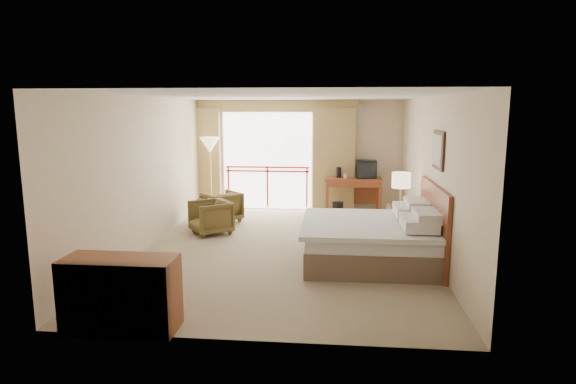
# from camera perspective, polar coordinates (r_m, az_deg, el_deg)

# --- Properties ---
(floor) EXTENTS (7.00, 7.00, 0.00)m
(floor) POSITION_cam_1_polar(r_m,az_deg,el_deg) (8.73, -0.32, -6.73)
(floor) COLOR gray
(floor) RESTS_ON ground
(ceiling) EXTENTS (7.00, 7.00, 0.00)m
(ceiling) POSITION_cam_1_polar(r_m,az_deg,el_deg) (8.36, -0.34, 11.28)
(ceiling) COLOR white
(ceiling) RESTS_ON wall_back
(wall_back) EXTENTS (5.00, 0.00, 5.00)m
(wall_back) POSITION_cam_1_polar(r_m,az_deg,el_deg) (11.90, 1.37, 4.37)
(wall_back) COLOR beige
(wall_back) RESTS_ON ground
(wall_front) EXTENTS (5.00, 0.00, 5.00)m
(wall_front) POSITION_cam_1_polar(r_m,az_deg,el_deg) (5.03, -4.35, -3.35)
(wall_front) COLOR beige
(wall_front) RESTS_ON ground
(wall_left) EXTENTS (0.00, 7.00, 7.00)m
(wall_left) POSITION_cam_1_polar(r_m,az_deg,el_deg) (9.04, -16.31, 2.20)
(wall_left) COLOR beige
(wall_left) RESTS_ON ground
(wall_right) EXTENTS (0.00, 7.00, 7.00)m
(wall_right) POSITION_cam_1_polar(r_m,az_deg,el_deg) (8.56, 16.57, 1.78)
(wall_right) COLOR beige
(wall_right) RESTS_ON ground
(balcony_door) EXTENTS (2.40, 0.00, 2.40)m
(balcony_door) POSITION_cam_1_polar(r_m,az_deg,el_deg) (11.98, -2.46, 3.68)
(balcony_door) COLOR white
(balcony_door) RESTS_ON wall_back
(balcony_railing) EXTENTS (2.09, 0.03, 1.02)m
(balcony_railing) POSITION_cam_1_polar(r_m,az_deg,el_deg) (12.01, -2.46, 1.83)
(balcony_railing) COLOR red
(balcony_railing) RESTS_ON wall_back
(curtain_left) EXTENTS (1.00, 0.26, 2.50)m
(curtain_left) POSITION_cam_1_polar(r_m,az_deg,el_deg) (12.19, -10.27, 3.87)
(curtain_left) COLOR olive
(curtain_left) RESTS_ON wall_back
(curtain_right) EXTENTS (1.00, 0.26, 2.50)m
(curtain_right) POSITION_cam_1_polar(r_m,az_deg,el_deg) (11.74, 5.47, 3.76)
(curtain_right) COLOR olive
(curtain_right) RESTS_ON wall_back
(valance) EXTENTS (4.40, 0.22, 0.28)m
(valance) POSITION_cam_1_polar(r_m,az_deg,el_deg) (11.81, -2.58, 10.15)
(valance) COLOR olive
(valance) RESTS_ON wall_back
(hvac_vent) EXTENTS (0.50, 0.04, 0.50)m
(hvac_vent) POSITION_cam_1_polar(r_m,az_deg,el_deg) (11.80, 7.77, 9.10)
(hvac_vent) COLOR silver
(hvac_vent) RESTS_ON wall_back
(bed) EXTENTS (2.13, 2.06, 0.97)m
(bed) POSITION_cam_1_polar(r_m,az_deg,el_deg) (8.03, 9.97, -5.57)
(bed) COLOR brown
(bed) RESTS_ON floor
(headboard) EXTENTS (0.06, 2.10, 1.30)m
(headboard) POSITION_cam_1_polar(r_m,az_deg,el_deg) (8.10, 16.85, -3.72)
(headboard) COLOR maroon
(headboard) RESTS_ON wall_right
(framed_art) EXTENTS (0.04, 0.72, 0.60)m
(framed_art) POSITION_cam_1_polar(r_m,az_deg,el_deg) (7.92, 17.37, 4.75)
(framed_art) COLOR black
(framed_art) RESTS_ON wall_right
(nightstand) EXTENTS (0.47, 0.55, 0.63)m
(nightstand) POSITION_cam_1_polar(r_m,az_deg,el_deg) (9.60, 13.12, -3.51)
(nightstand) COLOR maroon
(nightstand) RESTS_ON floor
(table_lamp) EXTENTS (0.36, 0.36, 0.63)m
(table_lamp) POSITION_cam_1_polar(r_m,az_deg,el_deg) (9.50, 13.27, 1.30)
(table_lamp) COLOR tan
(table_lamp) RESTS_ON nightstand
(phone) EXTENTS (0.20, 0.17, 0.08)m
(phone) POSITION_cam_1_polar(r_m,az_deg,el_deg) (9.37, 13.02, -1.61)
(phone) COLOR black
(phone) RESTS_ON nightstand
(desk) EXTENTS (1.33, 0.64, 0.87)m
(desk) POSITION_cam_1_polar(r_m,az_deg,el_deg) (11.62, 7.72, 0.80)
(desk) COLOR maroon
(desk) RESTS_ON floor
(tv) EXTENTS (0.47, 0.37, 0.42)m
(tv) POSITION_cam_1_polar(r_m,az_deg,el_deg) (11.51, 9.28, 2.68)
(tv) COLOR black
(tv) RESTS_ON desk
(coffee_maker) EXTENTS (0.15, 0.15, 0.25)m
(coffee_maker) POSITION_cam_1_polar(r_m,az_deg,el_deg) (11.51, 6.03, 2.33)
(coffee_maker) COLOR black
(coffee_maker) RESTS_ON desk
(cup) EXTENTS (0.09, 0.09, 0.10)m
(cup) POSITION_cam_1_polar(r_m,az_deg,el_deg) (11.47, 6.77, 1.91)
(cup) COLOR white
(cup) RESTS_ON desk
(wastebasket) EXTENTS (0.33, 0.33, 0.32)m
(wastebasket) POSITION_cam_1_polar(r_m,az_deg,el_deg) (11.37, 5.92, -2.00)
(wastebasket) COLOR black
(wastebasket) RESTS_ON floor
(armchair_far) EXTENTS (1.03, 1.03, 0.67)m
(armchair_far) POSITION_cam_1_polar(r_m,az_deg,el_deg) (10.87, -7.83, -3.48)
(armchair_far) COLOR #4A3B1A
(armchair_far) RESTS_ON floor
(armchair_near) EXTENTS (1.02, 1.02, 0.67)m
(armchair_near) POSITION_cam_1_polar(r_m,az_deg,el_deg) (9.88, -9.09, -4.88)
(armchair_near) COLOR #4A3B1A
(armchair_near) RESTS_ON floor
(side_table) EXTENTS (0.51, 0.51, 0.56)m
(side_table) POSITION_cam_1_polar(r_m,az_deg,el_deg) (10.48, -9.40, -1.87)
(side_table) COLOR black
(side_table) RESTS_ON floor
(book) EXTENTS (0.25, 0.29, 0.02)m
(book) POSITION_cam_1_polar(r_m,az_deg,el_deg) (10.44, -9.42, -0.90)
(book) COLOR white
(book) RESTS_ON side_table
(floor_lamp) EXTENTS (0.47, 0.47, 1.83)m
(floor_lamp) POSITION_cam_1_polar(r_m,az_deg,el_deg) (11.51, -9.25, 5.17)
(floor_lamp) COLOR tan
(floor_lamp) RESTS_ON floor
(dresser) EXTENTS (1.27, 0.54, 0.85)m
(dresser) POSITION_cam_1_polar(r_m,az_deg,el_deg) (5.88, -19.22, -11.36)
(dresser) COLOR maroon
(dresser) RESTS_ON floor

